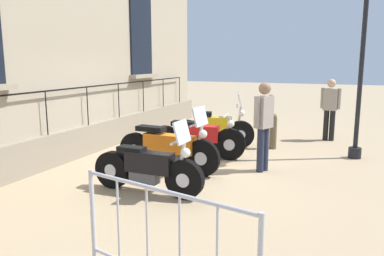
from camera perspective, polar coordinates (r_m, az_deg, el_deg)
name	(u,v)px	position (r m, az deg, el deg)	size (l,w,h in m)	color
ground_plane	(177,164)	(8.19, -2.31, -5.35)	(60.00, 60.00, 0.00)	tan
motorcycle_black	(148,169)	(6.35, -6.56, -6.10)	(2.01, 0.55, 1.26)	black
motorcycle_orange	(168,148)	(7.52, -3.60, -3.03)	(2.23, 0.61, 1.33)	black
motorcycle_red	(197,139)	(8.57, 0.77, -1.61)	(2.20, 0.69, 1.01)	black
motorcycle_yellow	(215,129)	(9.64, 3.42, -0.21)	(2.01, 0.83, 1.39)	black
lamppost	(365,14)	(9.19, 24.57, 15.25)	(0.34, 1.04, 4.15)	black
crowd_barrier	(163,238)	(3.68, -4.37, -16.08)	(1.96, 0.50, 1.05)	#B7B7BF
bollard	(273,131)	(9.66, 12.08, -0.45)	(0.18, 0.18, 0.89)	brown
pedestrian_standing	(264,121)	(7.56, 10.70, 1.01)	(0.34, 0.50, 1.77)	#23283D
pedestrian_walking	(330,106)	(11.03, 20.02, 3.11)	(0.53, 0.27, 1.68)	black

